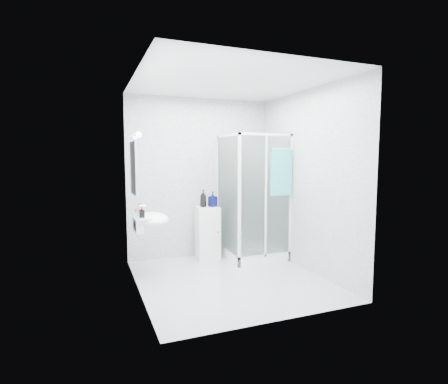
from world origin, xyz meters
name	(u,v)px	position (x,y,z in m)	size (l,w,h in m)	color
room	(230,183)	(0.00, 0.00, 1.30)	(2.40, 2.60, 2.60)	silver
shower_enclosure	(250,232)	(0.67, 0.77, 0.45)	(0.90, 0.95, 2.00)	white
wall_basin	(150,220)	(-0.99, 0.45, 0.80)	(0.46, 0.56, 0.35)	white
mirror	(133,168)	(-1.19, 0.45, 1.50)	(0.02, 0.60, 0.70)	white
vanity_lights	(136,136)	(-1.14, 0.45, 1.92)	(0.10, 0.40, 0.08)	silver
wall_hooks	(186,159)	(-0.25, 1.26, 1.62)	(0.23, 0.06, 0.03)	silver
storage_cabinet	(208,233)	(0.03, 1.03, 0.43)	(0.38, 0.39, 0.85)	silver
hand_towel	(281,171)	(0.98, 0.37, 1.44)	(0.34, 0.05, 0.72)	#2EAAB0
shampoo_bottle_a	(203,198)	(-0.04, 1.03, 0.99)	(0.11, 0.11, 0.28)	black
shampoo_bottle_b	(213,199)	(0.11, 1.01, 0.97)	(0.11, 0.11, 0.25)	#0A0D3F
soap_dispenser_orange	(139,208)	(-1.10, 0.62, 0.94)	(0.12, 0.12, 0.15)	#B14D14
soap_dispenser_black	(142,212)	(-1.11, 0.30, 0.93)	(0.06, 0.07, 0.14)	black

